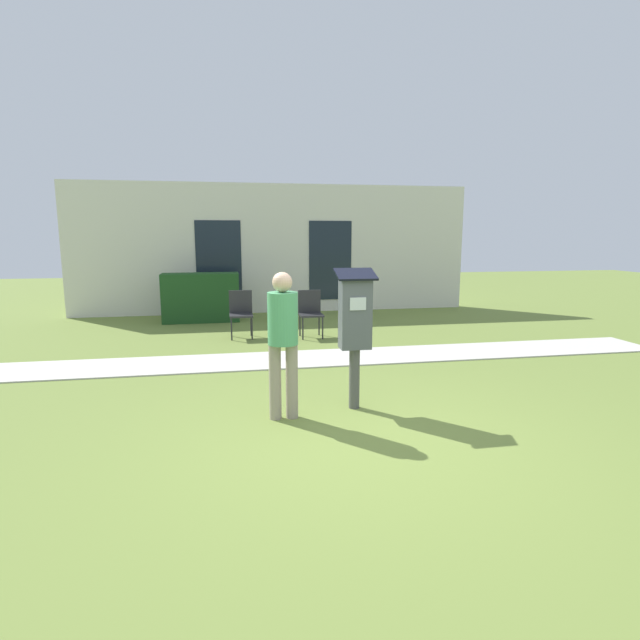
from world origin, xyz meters
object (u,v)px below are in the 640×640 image
object	(u,v)px
parking_meter	(355,320)
outdoor_chair_middle	(310,310)
person_standing	(283,334)
outdoor_chair_left	(241,310)

from	to	relation	value
parking_meter	outdoor_chair_middle	xyz separation A→B (m)	(0.17, 4.09, -0.49)
parking_meter	person_standing	world-z (taller)	parking_meter
person_standing	outdoor_chair_left	bearing A→B (deg)	102.92
person_standing	parking_meter	bearing A→B (deg)	20.76
parking_meter	outdoor_chair_left	bearing A→B (deg)	105.01
person_standing	outdoor_chair_left	world-z (taller)	person_standing
parking_meter	outdoor_chair_middle	bearing A→B (deg)	87.60
parking_meter	person_standing	bearing A→B (deg)	-168.04
parking_meter	person_standing	xyz separation A→B (m)	(-0.83, -0.18, -0.09)
parking_meter	person_standing	distance (m)	0.85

